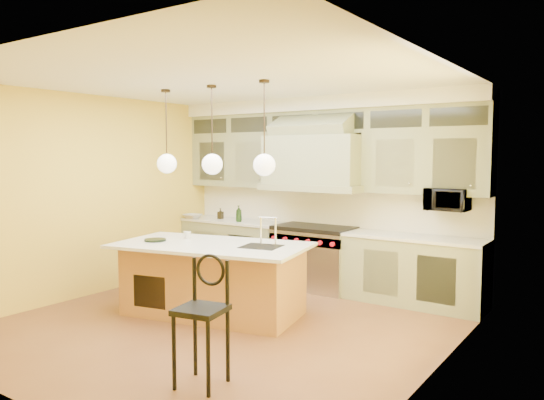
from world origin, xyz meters
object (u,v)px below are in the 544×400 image
Objects in this scene: counter_stool at (203,312)px; microwave at (447,200)px; kitchen_island at (214,278)px; range at (314,257)px.

microwave is (1.06, 3.62, 0.79)m from counter_stool.
range is at bearing 66.17° from kitchen_island.
microwave reaches higher than kitchen_island.
microwave is at bearing 63.07° from counter_stool.
kitchen_island reaches higher than range.
kitchen_island is at bearing -101.86° from range.
microwave reaches higher than range.
counter_stool is (0.89, -3.51, 0.17)m from range.
counter_stool is at bearing -75.72° from range.
counter_stool is at bearing -63.73° from kitchen_island.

